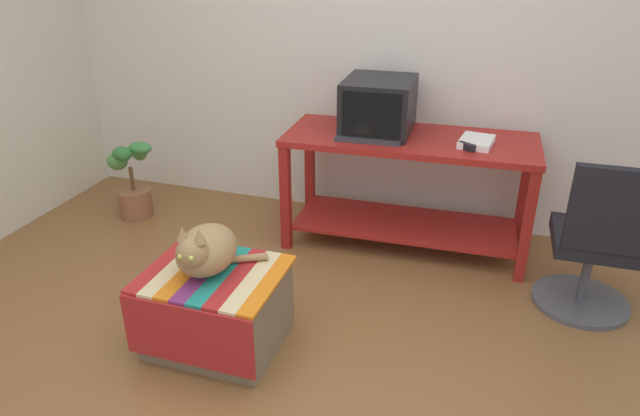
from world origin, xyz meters
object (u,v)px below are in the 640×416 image
desk (408,172)px  keyboard (369,138)px  stapler (467,147)px  tv_monitor (379,106)px  ottoman_with_blanket (216,308)px  cat (205,250)px  office_chair (594,248)px  potted_plant (133,185)px  book (476,142)px

desk → keyboard: bearing=-149.4°
desk → stapler: (0.35, -0.14, 0.26)m
tv_monitor → ottoman_with_blanket: tv_monitor is taller
desk → cat: (-0.73, -1.32, 0.02)m
ottoman_with_blanket → cat: cat is taller
desk → stapler: size_ratio=14.28×
cat → office_chair: office_chair is taller
desk → cat: bearing=-121.0°
tv_monitor → potted_plant: (-1.73, -0.24, -0.66)m
office_chair → keyboard: bearing=-14.1°
keyboard → stapler: size_ratio=3.64×
book → cat: size_ratio=0.61×
cat → potted_plant: (-1.22, 1.13, -0.29)m
cat → desk: bearing=57.9°
desk → book: (0.40, -0.03, 0.26)m
ottoman_with_blanket → office_chair: size_ratio=0.74×
cat → keyboard: bearing=63.7°
desk → potted_plant: (-1.95, -0.19, -0.27)m
book → ottoman_with_blanket: bearing=-123.6°
book → potted_plant: (-2.35, -0.16, -0.52)m
tv_monitor → book: bearing=-9.9°
cat → office_chair: (1.81, 0.87, -0.15)m
keyboard → potted_plant: (-1.72, -0.04, -0.51)m
tv_monitor → office_chair: (1.30, -0.50, -0.52)m
office_chair → stapler: size_ratio=8.09×
book → keyboard: bearing=-162.8°
potted_plant → tv_monitor: bearing=8.0°
book → office_chair: bearing=-24.6°
book → cat: (-1.13, -1.29, -0.24)m
book → potted_plant: size_ratio=0.42×
tv_monitor → potted_plant: bearing=-174.0°
ottoman_with_blanket → desk: bearing=62.0°
desk → ottoman_with_blanket: size_ratio=2.39×
desk → tv_monitor: (-0.22, 0.05, 0.40)m
keyboard → potted_plant: 1.80m
potted_plant → book: bearing=3.8°
cat → book: bearing=45.7°
desk → keyboard: size_ratio=3.93×
desk → potted_plant: desk is taller
keyboard → cat: (-0.50, -1.18, -0.23)m
ottoman_with_blanket → potted_plant: bearing=137.7°
book → tv_monitor: bearing=178.9°
keyboard → book: (0.63, 0.11, 0.01)m
ottoman_with_blanket → office_chair: (1.78, 0.88, 0.18)m
keyboard → tv_monitor: bearing=84.5°
tv_monitor → keyboard: bearing=-94.5°
keyboard → stapler: (0.58, 0.01, 0.01)m
keyboard → desk: bearing=29.6°
desk → potted_plant: size_ratio=2.69×
book → stapler: (-0.05, -0.11, 0.00)m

